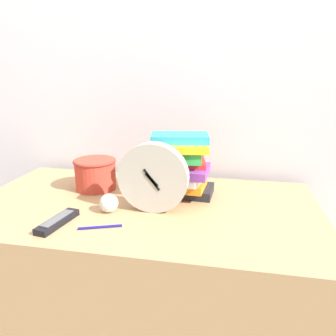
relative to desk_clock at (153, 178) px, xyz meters
The scene contains 8 objects.
wall_back 0.59m from the desk_clock, 96.34° to the left, with size 6.00×0.04×2.40m.
desk 0.49m from the desk_clock, 135.98° to the left, with size 1.24×0.69×0.72m.
desk_clock is the anchor object (origin of this frame).
book_stack 0.17m from the desk_clock, 67.09° to the left, with size 0.24×0.22×0.24m.
basket 0.33m from the desk_clock, 148.90° to the left, with size 0.17×0.17×0.12m.
tv_remote 0.33m from the desk_clock, 149.08° to the right, with size 0.07×0.17×0.02m.
crumpled_paper_ball 0.17m from the desk_clock, 165.61° to the right, with size 0.06×0.06×0.06m.
pen 0.23m from the desk_clock, 129.17° to the right, with size 0.13×0.05×0.01m.
Camera 1 is at (0.30, -0.70, 1.18)m, focal length 35.00 mm.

